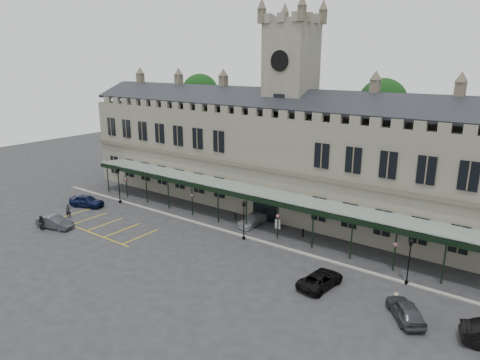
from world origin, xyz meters
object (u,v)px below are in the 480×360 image
Objects in this scene: station_building at (288,159)px; car_left_a at (87,201)px; clock_tower at (290,104)px; lamp_post_mid at (244,216)px; lamp_post_left at (119,181)px; person_a at (68,211)px; car_van at (321,279)px; person_b at (42,223)px; lamp_post_right at (409,257)px; car_left_b at (55,222)px; car_taxi at (253,219)px; car_right_a at (406,310)px; sign_board at (278,224)px; traffic_cone at (396,295)px.

car_left_a is at bearing -145.62° from station_building.
clock_tower is 5.77× the size of lamp_post_mid.
person_a is (-0.43, -7.19, -2.10)m from lamp_post_left.
person_b is (-30.30, -6.89, 0.18)m from car_van.
lamp_post_right is 37.68m from person_a.
person_b is (-18.30, -22.03, -12.29)m from clock_tower.
person_b is at bearing 128.78° from car_left_b.
car_taxi is at bearing -65.63° from car_left_b.
car_right_a is 37.82m from person_b.
lamp_post_mid is 1.01× the size of car_left_b.
lamp_post_right is at bearing -132.93° from car_van.
station_building is 13.09× the size of car_van.
car_left_b is (-35.17, -10.39, -1.76)m from lamp_post_right.
car_left_b is (-20.11, -14.46, 0.15)m from sign_board.
car_left_a is (-23.61, -7.96, 0.21)m from sign_board.
car_left_b is (-18.75, -9.93, -1.85)m from lamp_post_mid.
lamp_post_right is 5.43× the size of traffic_cone.
person_a is 1.03× the size of person_b.
car_left_a is at bearing 13.73° from car_left_b.
car_taxi is at bearing -174.05° from sign_board.
traffic_cone is at bearing -107.32° from car_left_a.
car_taxi is (18.46, 3.92, -2.30)m from lamp_post_left.
lamp_post_right is at bearing -30.89° from clock_tower.
lamp_post_mid is at bearing -76.65° from car_left_b.
station_building reaches higher than person_b.
car_left_a is at bearing 6.92° from car_van.
station_building reaches higher than lamp_post_right.
car_left_b is at bearing -163.54° from lamp_post_right.
station_building is 13.96× the size of lamp_post_mid.
station_building is at bearing -43.33° from car_van.
car_left_a is 40.02m from car_right_a.
person_b is (-20.91, -15.54, 0.27)m from sign_board.
clock_tower is 23.18m from lamp_post_right.
car_taxi is at bearing 160.20° from traffic_cone.
person_a is (-38.20, -2.41, 0.13)m from car_right_a.
lamp_post_left reaches higher than traffic_cone.
person_a is at bearing -136.70° from station_building.
car_left_a is at bearing -122.74° from lamp_post_left.
clock_tower is at bearing -43.49° from car_van.
car_van is (9.40, -8.65, 0.09)m from sign_board.
person_b reaches higher than car_left_b.
person_b is at bearing -28.43° from car_right_a.
lamp_post_mid is at bearing -0.09° from lamp_post_left.
clock_tower is 5.65× the size of car_taxi.
car_van is at bearing -7.68° from lamp_post_left.
car_van is at bearing -41.43° from person_a.
sign_board is 24.74m from person_a.
lamp_post_right is at bearing -113.58° from car_right_a.
person_b reaches higher than traffic_cone.
car_van is (29.50, 5.82, -0.07)m from car_left_b.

